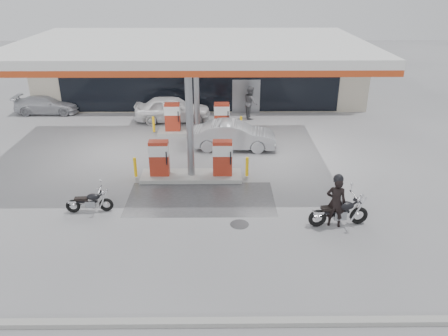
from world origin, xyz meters
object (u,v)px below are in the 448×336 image
object	(u,v)px
pump_island_near	(191,163)
parked_car_left	(47,104)
parked_motorcycle	(90,202)
pump_island_far	(197,121)
sedan_white	(172,109)
hatchback_silver	(234,135)
attendant	(251,102)
biker_main	(336,202)
main_motorcycle	(340,213)

from	to	relation	value
pump_island_near	parked_car_left	xyz separation A→B (m)	(-10.00, 10.00, -0.11)
parked_motorcycle	pump_island_far	bearing A→B (deg)	62.83
sedan_white	parked_car_left	distance (m)	8.57
hatchback_silver	parked_car_left	bearing A→B (deg)	65.31
pump_island_near	sedan_white	world-z (taller)	pump_island_near
pump_island_far	attendant	distance (m)	4.28
attendant	parked_car_left	distance (m)	13.29
pump_island_far	sedan_white	size ratio (longest dim) A/B	1.11
biker_main	hatchback_silver	xyz separation A→B (m)	(-3.44, 7.68, -0.25)
pump_island_near	hatchback_silver	size ratio (longest dim) A/B	1.18
biker_main	parked_motorcycle	xyz separation A→B (m)	(-9.16, 1.09, -0.56)
pump_island_near	pump_island_far	xyz separation A→B (m)	(0.00, 6.00, 0.00)
biker_main	sedan_white	distance (m)	14.17
pump_island_far	attendant	size ratio (longest dim) A/B	2.53
parked_motorcycle	parked_car_left	bearing A→B (deg)	111.09
pump_island_near	parked_motorcycle	xyz separation A→B (m)	(-3.72, -2.99, -0.30)
pump_island_near	sedan_white	distance (m)	8.36
pump_island_near	pump_island_far	bearing A→B (deg)	90.00
parked_motorcycle	parked_car_left	size ratio (longest dim) A/B	0.44
hatchback_silver	pump_island_far	bearing A→B (deg)	43.22
pump_island_far	biker_main	bearing A→B (deg)	-61.65
sedan_white	attendant	size ratio (longest dim) A/B	2.28
pump_island_near	main_motorcycle	xyz separation A→B (m)	(5.64, -4.06, -0.20)
pump_island_far	hatchback_silver	world-z (taller)	pump_island_far
sedan_white	parked_car_left	bearing A→B (deg)	76.11
hatchback_silver	biker_main	bearing A→B (deg)	-152.53
pump_island_far	sedan_white	world-z (taller)	pump_island_far
main_motorcycle	attendant	xyz separation A→B (m)	(-2.41, 12.86, 0.50)
main_motorcycle	parked_car_left	xyz separation A→B (m)	(-15.64, 14.06, 0.08)
pump_island_far	parked_car_left	xyz separation A→B (m)	(-10.00, 4.00, -0.11)
attendant	main_motorcycle	bearing A→B (deg)	-176.38
pump_island_far	main_motorcycle	distance (m)	11.53
pump_island_far	main_motorcycle	bearing A→B (deg)	-60.73
pump_island_near	pump_island_far	distance (m)	6.00
main_motorcycle	parked_motorcycle	world-z (taller)	main_motorcycle
biker_main	main_motorcycle	bearing A→B (deg)	-160.91
pump_island_far	biker_main	size ratio (longest dim) A/B	2.66
pump_island_near	biker_main	distance (m)	6.81
attendant	hatchback_silver	world-z (taller)	attendant
sedan_white	hatchback_silver	world-z (taller)	sedan_white
biker_main	parked_car_left	distance (m)	20.90
parked_motorcycle	hatchback_silver	distance (m)	8.73
main_motorcycle	sedan_white	distance (m)	14.25
attendant	hatchback_silver	distance (m)	5.35
sedan_white	parked_car_left	world-z (taller)	sedan_white
parked_car_left	main_motorcycle	bearing A→B (deg)	-131.64
parked_motorcycle	biker_main	bearing A→B (deg)	-11.51
biker_main	parked_car_left	xyz separation A→B (m)	(-15.44, 14.08, -0.37)
pump_island_far	attendant	world-z (taller)	attendant
main_motorcycle	attendant	size ratio (longest dim) A/B	1.11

